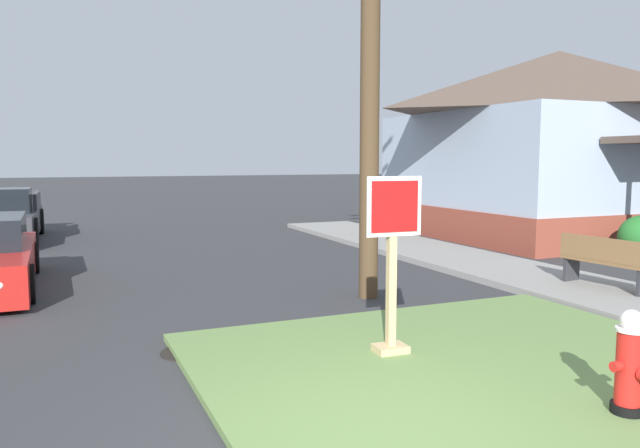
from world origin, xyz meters
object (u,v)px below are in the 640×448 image
object	(u,v)px
manhole_cover	(191,352)
utility_pole	(371,9)
stop_sign	(392,272)
fire_hydrant	(630,365)
pickup_truck_charcoal	(0,219)
street_bench	(604,260)

from	to	relation	value
manhole_cover	utility_pole	world-z (taller)	utility_pole
stop_sign	fire_hydrant	bearing A→B (deg)	-65.27
stop_sign	pickup_truck_charcoal	bearing A→B (deg)	110.77
stop_sign	utility_pole	world-z (taller)	utility_pole
pickup_truck_charcoal	street_bench	distance (m)	14.93
manhole_cover	utility_pole	xyz separation A→B (m)	(3.23, 1.73, 4.56)
fire_hydrant	stop_sign	xyz separation A→B (m)	(-1.03, 2.24, 0.50)
fire_hydrant	manhole_cover	bearing A→B (deg)	132.17
fire_hydrant	manhole_cover	size ratio (longest dim) A/B	1.29
stop_sign	street_bench	bearing A→B (deg)	16.78
pickup_truck_charcoal	manhole_cover	bearing A→B (deg)	-76.34
street_bench	utility_pole	bearing A→B (deg)	159.19
fire_hydrant	manhole_cover	world-z (taller)	fire_hydrant
fire_hydrant	street_bench	world-z (taller)	fire_hydrant
manhole_cover	street_bench	distance (m)	6.92
stop_sign	street_bench	world-z (taller)	stop_sign
pickup_truck_charcoal	utility_pole	xyz separation A→B (m)	(6.07, -9.95, 3.95)
street_bench	manhole_cover	bearing A→B (deg)	-177.19
stop_sign	pickup_truck_charcoal	distance (m)	13.70
fire_hydrant	stop_sign	distance (m)	2.51
fire_hydrant	pickup_truck_charcoal	bearing A→B (deg)	111.37
pickup_truck_charcoal	stop_sign	bearing A→B (deg)	-69.23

